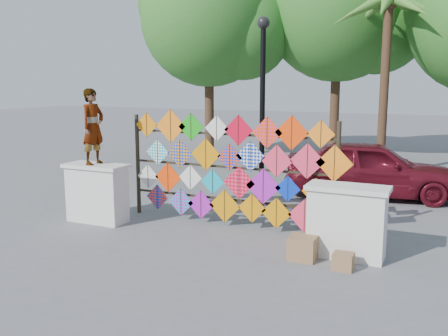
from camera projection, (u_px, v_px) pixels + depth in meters
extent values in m
plane|color=slate|center=(212.00, 234.00, 10.06)|extent=(80.00, 80.00, 0.00)
cube|color=silver|center=(97.00, 195.00, 10.89)|extent=(1.30, 0.55, 1.20)
cube|color=silver|center=(96.00, 166.00, 10.78)|extent=(1.40, 0.65, 0.08)
cube|color=silver|center=(347.00, 224.00, 8.67)|extent=(1.30, 0.55, 1.20)
cube|color=silver|center=(348.00, 188.00, 8.56)|extent=(1.40, 0.65, 0.08)
cylinder|color=black|center=(138.00, 164.00, 11.52)|extent=(0.09, 0.09, 2.30)
cylinder|color=black|center=(337.00, 181.00, 9.64)|extent=(0.09, 0.09, 2.30)
cube|color=black|center=(229.00, 199.00, 10.68)|extent=(4.60, 0.04, 0.04)
cube|color=black|center=(229.00, 167.00, 10.56)|extent=(4.60, 0.04, 0.04)
cube|color=black|center=(229.00, 134.00, 10.44)|extent=(4.60, 0.04, 0.04)
cube|color=orange|center=(147.00, 125.00, 11.18)|extent=(0.56, 0.01, 0.56)
cube|color=black|center=(146.00, 125.00, 11.17)|extent=(0.01, 0.01, 0.55)
cube|color=orange|center=(171.00, 126.00, 10.93)|extent=(0.75, 0.01, 0.75)
cube|color=black|center=(170.00, 126.00, 10.92)|extent=(0.01, 0.01, 0.73)
cube|color=#16A814|center=(191.00, 127.00, 10.72)|extent=(0.61, 0.01, 0.61)
cube|color=black|center=(191.00, 127.00, 10.71)|extent=(0.01, 0.01, 0.60)
cube|color=white|center=(217.00, 128.00, 10.47)|extent=(0.55, 0.01, 0.55)
cube|color=black|center=(216.00, 128.00, 10.46)|extent=(0.01, 0.01, 0.54)
cube|color=red|center=(238.00, 130.00, 10.27)|extent=(0.64, 0.01, 0.64)
cube|color=black|center=(238.00, 130.00, 10.26)|extent=(0.01, 0.01, 0.63)
cube|color=#F23456|center=(267.00, 133.00, 10.02)|extent=(0.65, 0.01, 0.65)
cube|color=black|center=(267.00, 133.00, 10.01)|extent=(0.01, 0.01, 0.64)
cube|color=#FF3F08|center=(292.00, 133.00, 9.80)|extent=(0.70, 0.01, 0.70)
cube|color=black|center=(291.00, 133.00, 9.79)|extent=(0.01, 0.01, 0.69)
cube|color=orange|center=(321.00, 134.00, 9.56)|extent=(0.55, 0.01, 0.55)
cube|color=black|center=(321.00, 134.00, 9.55)|extent=(0.01, 0.01, 0.54)
cube|color=#0CA6C2|center=(158.00, 152.00, 11.13)|extent=(0.59, 0.01, 0.59)
cube|color=black|center=(157.00, 152.00, 11.12)|extent=(0.01, 0.01, 0.58)
cube|color=#082FC1|center=(180.00, 154.00, 10.89)|extent=(0.63, 0.01, 0.63)
cube|color=black|center=(180.00, 154.00, 10.88)|extent=(0.01, 0.01, 0.62)
cube|color=orange|center=(206.00, 154.00, 10.63)|extent=(0.70, 0.01, 0.70)
cube|color=black|center=(206.00, 154.00, 10.62)|extent=(0.01, 0.01, 0.69)
cube|color=#082FC1|center=(230.00, 157.00, 10.41)|extent=(0.57, 0.01, 0.57)
cube|color=black|center=(229.00, 157.00, 10.39)|extent=(0.01, 0.01, 0.56)
cube|color=white|center=(250.00, 156.00, 10.21)|extent=(0.65, 0.01, 0.65)
cube|color=black|center=(250.00, 156.00, 10.19)|extent=(0.01, 0.01, 0.64)
cube|color=#F23456|center=(277.00, 161.00, 9.98)|extent=(0.67, 0.01, 0.67)
cube|color=black|center=(276.00, 161.00, 9.97)|extent=(0.01, 0.01, 0.66)
cube|color=#F23456|center=(307.00, 161.00, 9.72)|extent=(0.72, 0.01, 0.72)
cube|color=black|center=(307.00, 161.00, 9.71)|extent=(0.01, 0.01, 0.70)
cube|color=orange|center=(334.00, 163.00, 9.50)|extent=(0.73, 0.01, 0.73)
cube|color=black|center=(334.00, 164.00, 9.49)|extent=(0.01, 0.01, 0.71)
cube|color=white|center=(148.00, 176.00, 11.29)|extent=(0.55, 0.01, 0.55)
cube|color=black|center=(148.00, 176.00, 11.28)|extent=(0.01, 0.01, 0.54)
cube|color=#FF3F08|center=(168.00, 177.00, 11.07)|extent=(0.67, 0.01, 0.67)
cube|color=black|center=(168.00, 178.00, 11.06)|extent=(0.01, 0.01, 0.66)
cube|color=white|center=(190.00, 177.00, 10.83)|extent=(0.56, 0.01, 0.56)
cube|color=black|center=(190.00, 178.00, 10.82)|extent=(0.01, 0.01, 0.55)
cube|color=#0CA6C2|center=(213.00, 182.00, 10.62)|extent=(0.55, 0.01, 0.55)
cube|color=black|center=(212.00, 182.00, 10.61)|extent=(0.01, 0.01, 0.54)
cube|color=#F23456|center=(239.00, 183.00, 10.36)|extent=(0.71, 0.01, 0.71)
cube|color=black|center=(239.00, 183.00, 10.35)|extent=(0.01, 0.01, 0.70)
cube|color=#AE19BF|center=(263.00, 186.00, 10.15)|extent=(0.75, 0.01, 0.75)
cube|color=black|center=(263.00, 187.00, 10.14)|extent=(0.01, 0.01, 0.74)
cube|color=#082FC1|center=(288.00, 189.00, 9.94)|extent=(0.53, 0.01, 0.53)
cube|color=black|center=(288.00, 189.00, 9.93)|extent=(0.01, 0.01, 0.52)
cube|color=orange|center=(316.00, 192.00, 9.71)|extent=(0.56, 0.01, 0.56)
cube|color=black|center=(315.00, 192.00, 9.70)|extent=(0.01, 0.01, 0.55)
cube|color=#FF3F08|center=(157.00, 197.00, 11.22)|extent=(0.57, 0.01, 0.57)
cube|color=black|center=(157.00, 197.00, 11.21)|extent=(0.01, 0.01, 0.56)
cube|color=#0CA6C2|center=(181.00, 202.00, 10.98)|extent=(0.62, 0.01, 0.62)
cube|color=black|center=(181.00, 202.00, 10.97)|extent=(0.01, 0.01, 0.61)
cube|color=#AE19BF|center=(201.00, 205.00, 10.78)|extent=(0.63, 0.01, 0.63)
cube|color=black|center=(201.00, 205.00, 10.77)|extent=(0.01, 0.01, 0.62)
cube|color=orange|center=(225.00, 206.00, 10.55)|extent=(0.72, 0.01, 0.72)
cube|color=black|center=(224.00, 206.00, 10.53)|extent=(0.01, 0.01, 0.71)
cube|color=orange|center=(252.00, 208.00, 10.29)|extent=(0.62, 0.01, 0.62)
cube|color=black|center=(252.00, 208.00, 10.28)|extent=(0.01, 0.01, 0.61)
cube|color=orange|center=(276.00, 213.00, 10.08)|extent=(0.65, 0.01, 0.65)
cube|color=black|center=(276.00, 213.00, 10.07)|extent=(0.01, 0.01, 0.64)
cube|color=#F23456|center=(304.00, 216.00, 9.84)|extent=(0.69, 0.01, 0.69)
cube|color=black|center=(304.00, 216.00, 9.83)|extent=(0.01, 0.01, 0.67)
cube|color=orange|center=(332.00, 218.00, 9.61)|extent=(0.53, 0.01, 0.53)
cube|color=black|center=(331.00, 218.00, 9.60)|extent=(0.01, 0.01, 0.52)
cylinder|color=#4E3621|center=(209.00, 110.00, 19.64)|extent=(0.36, 0.36, 3.85)
sphere|color=#28601E|center=(209.00, 18.00, 19.03)|extent=(5.20, 5.20, 5.20)
sphere|color=#28601E|center=(243.00, 32.00, 18.86)|extent=(3.64, 3.64, 3.64)
sphere|color=#28601E|center=(182.00, 5.00, 19.19)|extent=(3.38, 3.38, 3.38)
cylinder|color=#4E3621|center=(335.00, 106.00, 19.56)|extent=(0.36, 0.36, 4.12)
sphere|color=#28601E|center=(338.00, 7.00, 18.91)|extent=(5.60, 5.60, 5.60)
sphere|color=#28601E|center=(377.00, 22.00, 18.70)|extent=(3.92, 3.92, 3.92)
cylinder|color=#4E3621|center=(384.00, 91.00, 15.85)|extent=(0.28, 0.28, 5.50)
sphere|color=#4E3621|center=(389.00, 0.00, 15.38)|extent=(0.60, 0.60, 0.60)
cone|color=#346722|center=(420.00, 7.00, 15.05)|extent=(1.82, 0.44, 1.16)
cone|color=#346722|center=(412.00, 10.00, 15.73)|extent=(1.60, 1.60, 1.16)
cone|color=#346722|center=(392.00, 12.00, 16.22)|extent=(0.44, 1.82, 1.16)
cone|color=#346722|center=(371.00, 13.00, 16.25)|extent=(1.60, 1.60, 1.16)
cone|color=#346722|center=(359.00, 11.00, 15.79)|extent=(1.82, 0.44, 1.16)
cone|color=#346722|center=(364.00, 7.00, 15.11)|extent=(1.60, 1.60, 1.16)
cone|color=#346722|center=(385.00, 5.00, 14.61)|extent=(0.44, 1.82, 1.16)
cone|color=#346722|center=(409.00, 5.00, 14.59)|extent=(1.60, 1.60, 1.16)
imported|color=#99999E|center=(93.00, 127.00, 10.64)|extent=(0.43, 0.62, 1.62)
imported|color=maroon|center=(371.00, 169.00, 13.17)|extent=(4.74, 2.66, 1.52)
cylinder|color=black|center=(262.00, 123.00, 11.37)|extent=(0.12, 0.12, 4.20)
sphere|color=black|center=(263.00, 23.00, 10.99)|extent=(0.28, 0.28, 0.28)
cube|color=olive|center=(303.00, 248.00, 8.62)|extent=(0.47, 0.42, 0.42)
cube|color=olive|center=(343.00, 261.00, 8.16)|extent=(0.33, 0.30, 0.28)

